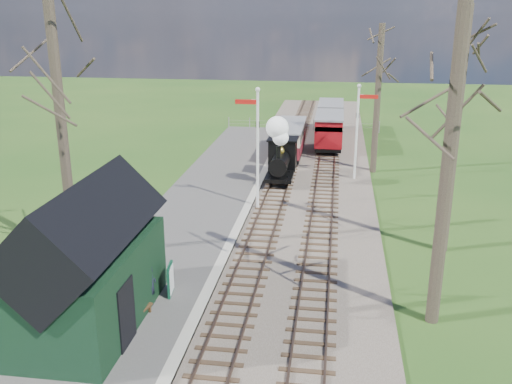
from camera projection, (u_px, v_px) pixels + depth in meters
distant_hills at (321, 204)px, 79.43m from camera, size 114.40×48.00×22.02m
ballast_bed at (304, 177)px, 34.54m from camera, size 8.00×60.00×0.10m
track_near at (283, 176)px, 34.70m from camera, size 1.60×60.00×0.15m
track_far at (326, 177)px, 34.34m from camera, size 1.60×60.00×0.15m
platform at (195, 218)px, 27.63m from camera, size 5.00×44.00×0.20m
coping_strip at (241, 221)px, 27.32m from camera, size 0.40×44.00×0.21m
station_shed at (89, 264)px, 17.65m from camera, size 3.25×6.30×4.78m
semaphore_near at (256, 140)px, 28.07m from camera, size 1.22×0.24×6.22m
semaphore_far at (358, 125)px, 33.11m from camera, size 1.22×0.24×5.72m
bare_trees at (289, 135)px, 21.74m from camera, size 15.51×22.39×12.00m
fence_line at (303, 124)px, 47.70m from camera, size 12.60×0.08×1.00m
locomotive at (281, 152)px, 32.94m from camera, size 1.60×3.74×4.01m
coach at (290, 138)px, 38.79m from camera, size 1.87×6.41×1.97m
red_carriage_a at (329, 130)px, 40.90m from camera, size 1.99×4.93×2.09m
red_carriage_b at (330, 117)px, 46.08m from camera, size 1.99×4.93×2.09m
sign_board at (171, 279)px, 19.93m from camera, size 0.18×0.79×1.15m
bench at (130, 309)px, 18.28m from camera, size 0.84×1.67×0.92m
person at (151, 284)px, 19.28m from camera, size 0.36×0.53×1.41m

